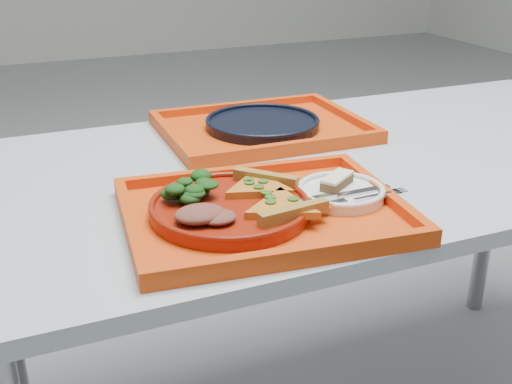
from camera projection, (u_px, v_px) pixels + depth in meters
The scene contains 13 objects.
table at pixel (348, 188), 1.37m from camera, with size 1.60×0.80×0.75m.
tray_main at pixel (263, 215), 1.06m from camera, with size 0.45×0.35×0.01m, color #CD3C0A.
tray_far at pixel (262, 130), 1.48m from camera, with size 0.45×0.35×0.01m, color #CD3C0A.
dinner_plate at pixel (230, 210), 1.04m from camera, with size 0.26×0.26×0.02m, color maroon.
side_plate at pixel (341, 194), 1.10m from camera, with size 0.15×0.15×0.01m, color white.
navy_plate at pixel (262, 124), 1.47m from camera, with size 0.26×0.26×0.02m, color black.
pizza_slice_a at pixel (282, 205), 1.01m from camera, with size 0.14×0.12×0.02m, color gold, non-canonical shape.
pizza_slice_b at pixel (258, 185), 1.09m from camera, with size 0.13×0.12×0.02m, color gold, non-canonical shape.
salad_heap at pixel (192, 186), 1.05m from camera, with size 0.09×0.08×0.04m, color black.
meat_portion at pixel (200, 214), 0.98m from camera, with size 0.08×0.06×0.02m, color brown.
dessert_bar at pixel (337, 181), 1.11m from camera, with size 0.08×0.07×0.02m.
knife at pixel (343, 194), 1.08m from camera, with size 0.18×0.02×0.01m, color silver.
fork at pixel (353, 200), 1.06m from camera, with size 0.18×0.02×0.01m, color silver.
Camera 1 is at (-0.67, -1.09, 1.21)m, focal length 45.00 mm.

